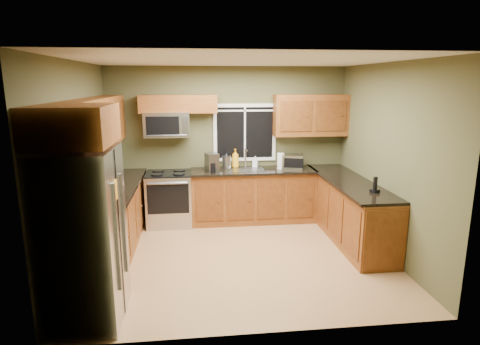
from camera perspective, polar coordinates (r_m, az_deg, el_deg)
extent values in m
plane|color=#A8784A|center=(5.84, -0.10, -11.86)|extent=(4.20, 4.20, 0.00)
plane|color=white|center=(5.31, -0.11, 15.66)|extent=(4.20, 4.20, 0.00)
plane|color=#4D4C2D|center=(7.18, -1.71, 4.09)|extent=(4.20, 0.00, 4.20)
plane|color=#4D4C2D|center=(3.68, 3.03, -4.32)|extent=(4.20, 0.00, 4.20)
plane|color=#4D4C2D|center=(5.59, -22.03, 0.66)|extent=(0.00, 3.60, 3.60)
plane|color=#4D4C2D|center=(6.02, 20.20, 1.62)|extent=(0.00, 3.60, 3.60)
cube|color=white|center=(7.17, 0.69, 5.69)|extent=(1.12, 0.03, 1.02)
cube|color=black|center=(7.16, 0.70, 5.68)|extent=(1.00, 0.01, 0.90)
cube|color=white|center=(7.15, 0.70, 5.68)|extent=(0.03, 0.01, 0.90)
cube|color=white|center=(7.12, 0.71, 8.80)|extent=(1.00, 0.01, 0.03)
cube|color=brown|center=(6.20, -17.51, -6.50)|extent=(0.60, 2.65, 0.90)
cube|color=black|center=(6.06, -17.57, -2.29)|extent=(0.65, 2.65, 0.04)
cube|color=brown|center=(7.13, 1.87, -3.39)|extent=(2.17, 0.60, 0.90)
cube|color=black|center=(6.99, 1.93, 0.26)|extent=(2.17, 0.65, 0.04)
cube|color=brown|center=(6.60, 15.14, -5.17)|extent=(0.60, 2.50, 0.90)
cube|color=#643111|center=(5.52, 19.95, -9.08)|extent=(0.56, 0.02, 0.82)
cube|color=black|center=(6.46, 15.17, -1.22)|extent=(0.65, 2.50, 0.04)
cube|color=brown|center=(5.93, -19.70, 6.49)|extent=(0.33, 2.65, 0.72)
cube|color=brown|center=(6.92, -8.77, 9.62)|extent=(1.30, 0.33, 0.30)
cube|color=brown|center=(7.23, 10.02, 8.03)|extent=(1.30, 0.33, 0.72)
cube|color=brown|center=(4.15, -22.67, 6.24)|extent=(0.72, 0.90, 0.38)
cube|color=#B7B7BC|center=(4.41, -21.40, -8.48)|extent=(0.72, 0.90, 1.80)
cube|color=slate|center=(4.13, -17.13, -8.87)|extent=(0.03, 0.04, 1.10)
cube|color=slate|center=(4.49, -16.22, -7.01)|extent=(0.03, 0.04, 1.10)
cube|color=black|center=(4.33, -16.68, -8.52)|extent=(0.01, 0.02, 1.78)
cube|color=orange|center=(4.08, -17.30, -2.46)|extent=(0.01, 0.14, 0.20)
cube|color=#B7B7BC|center=(7.05, -10.00, -3.77)|extent=(0.76, 0.65, 0.90)
cube|color=black|center=(6.93, -10.14, -0.16)|extent=(0.76, 0.64, 0.03)
cube|color=black|center=(6.70, -10.19, -3.75)|extent=(0.68, 0.02, 0.50)
cylinder|color=slate|center=(6.61, -10.29, -1.56)|extent=(0.64, 0.04, 0.04)
cylinder|color=black|center=(6.81, -11.73, -0.26)|extent=(0.20, 0.20, 0.01)
cylinder|color=black|center=(6.78, -8.70, -0.18)|extent=(0.20, 0.20, 0.01)
cylinder|color=black|center=(7.08, -11.54, 0.25)|extent=(0.20, 0.20, 0.01)
cylinder|color=black|center=(7.05, -8.62, 0.32)|extent=(0.20, 0.20, 0.01)
cube|color=#B7B7BC|center=(6.93, -10.34, 6.75)|extent=(0.76, 0.38, 0.42)
cube|color=black|center=(6.74, -10.96, 6.56)|extent=(0.54, 0.01, 0.30)
cube|color=slate|center=(6.73, -7.79, 6.66)|extent=(0.10, 0.01, 0.30)
cylinder|color=slate|center=(6.74, -10.40, 5.21)|extent=(0.66, 0.02, 0.02)
cube|color=slate|center=(6.97, 0.99, 0.36)|extent=(0.60, 0.42, 0.02)
cylinder|color=#B7B7BC|center=(7.13, 0.78, 2.08)|extent=(0.03, 0.03, 0.34)
cylinder|color=#B7B7BC|center=(7.03, 0.87, 3.24)|extent=(0.03, 0.18, 0.03)
cube|color=#B7B7BC|center=(7.13, 7.35, 1.58)|extent=(0.47, 0.40, 0.25)
cube|color=black|center=(6.98, 7.64, 1.34)|extent=(0.32, 0.11, 0.17)
cube|color=slate|center=(6.81, -4.01, 1.44)|extent=(0.25, 0.28, 0.32)
cylinder|color=black|center=(6.74, -3.97, 0.68)|extent=(0.15, 0.15, 0.17)
cylinder|color=#B7B7BC|center=(7.00, -1.95, 1.42)|extent=(0.16, 0.16, 0.23)
cone|color=black|center=(6.97, -1.95, 2.54)|extent=(0.11, 0.11, 0.06)
cylinder|color=white|center=(7.04, 5.79, 1.63)|extent=(0.13, 0.13, 0.28)
cylinder|color=slate|center=(7.02, 5.82, 2.82)|extent=(0.02, 0.02, 0.04)
imported|color=orange|center=(7.13, -0.67, 2.05)|extent=(0.17, 0.17, 0.33)
imported|color=white|center=(7.19, 2.19, 1.57)|extent=(0.12, 0.12, 0.19)
imported|color=white|center=(6.99, -1.76, 1.06)|extent=(0.13, 0.13, 0.15)
cube|color=black|center=(5.84, 18.60, -2.49)|extent=(0.13, 0.13, 0.04)
cube|color=black|center=(5.82, 18.68, -1.44)|extent=(0.06, 0.05, 0.18)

